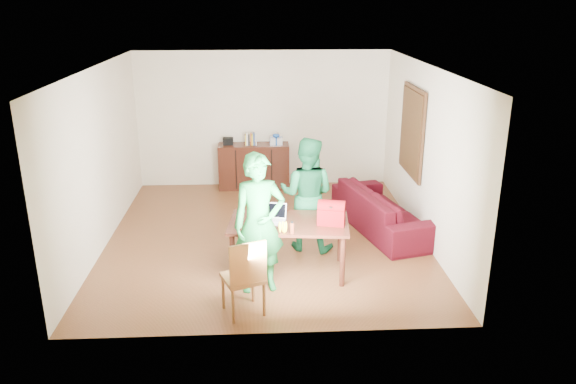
{
  "coord_description": "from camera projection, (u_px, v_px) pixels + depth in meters",
  "views": [
    {
      "loc": [
        -0.08,
        -8.32,
        3.66
      ],
      "look_at": [
        0.3,
        -1.03,
        1.12
      ],
      "focal_mm": 35.0,
      "sensor_mm": 36.0,
      "label": 1
    }
  ],
  "objects": [
    {
      "name": "chair",
      "position": [
        244.0,
        291.0,
        6.79
      ],
      "size": [
        0.58,
        0.57,
        1.0
      ],
      "rotation": [
        0.0,
        0.0,
        0.37
      ],
      "color": "brown",
      "rests_on": "ground"
    },
    {
      "name": "laptop",
      "position": [
        273.0,
        219.0,
        7.63
      ],
      "size": [
        0.37,
        0.29,
        0.23
      ],
      "rotation": [
        0.0,
        0.0,
        -0.24
      ],
      "color": "white",
      "rests_on": "table"
    },
    {
      "name": "bananas",
      "position": [
        283.0,
        230.0,
        7.3
      ],
      "size": [
        0.15,
        0.1,
        0.06
      ],
      "primitive_type": null,
      "rotation": [
        0.0,
        0.0,
        -0.0
      ],
      "color": "yellow",
      "rests_on": "table"
    },
    {
      "name": "table",
      "position": [
        289.0,
        228.0,
        7.69
      ],
      "size": [
        1.7,
        1.07,
        0.76
      ],
      "rotation": [
        0.0,
        0.0,
        -0.1
      ],
      "color": "black",
      "rests_on": "ground"
    },
    {
      "name": "room",
      "position": [
        266.0,
        157.0,
        8.75
      ],
      "size": [
        5.2,
        5.7,
        2.9
      ],
      "color": "#492712",
      "rests_on": "ground"
    },
    {
      "name": "red_bag",
      "position": [
        331.0,
        215.0,
        7.54
      ],
      "size": [
        0.4,
        0.29,
        0.27
      ],
      "primitive_type": "cube",
      "rotation": [
        0.0,
        0.0,
        -0.25
      ],
      "color": "#6B0708",
      "rests_on": "table"
    },
    {
      "name": "sofa",
      "position": [
        384.0,
        210.0,
        9.26
      ],
      "size": [
        1.48,
        2.47,
        0.68
      ],
      "primitive_type": "imported",
      "rotation": [
        0.0,
        0.0,
        1.84
      ],
      "color": "#3F0809",
      "rests_on": "ground"
    },
    {
      "name": "bottle",
      "position": [
        292.0,
        227.0,
        7.25
      ],
      "size": [
        0.07,
        0.07,
        0.16
      ],
      "primitive_type": "cylinder",
      "rotation": [
        0.0,
        0.0,
        0.28
      ],
      "color": "#5F2515",
      "rests_on": "table"
    },
    {
      "name": "person_far",
      "position": [
        307.0,
        194.0,
        8.4
      ],
      "size": [
        1.01,
        0.89,
        1.74
      ],
      "primitive_type": "imported",
      "rotation": [
        0.0,
        0.0,
        2.81
      ],
      "color": "#135931",
      "rests_on": "ground"
    },
    {
      "name": "person_near",
      "position": [
        259.0,
        224.0,
        7.16
      ],
      "size": [
        0.74,
        0.56,
        1.85
      ],
      "primitive_type": "imported",
      "rotation": [
        0.0,
        0.0,
        0.18
      ],
      "color": "#156028",
      "rests_on": "ground"
    }
  ]
}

